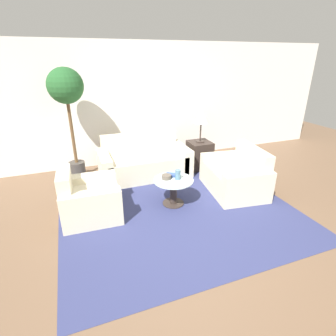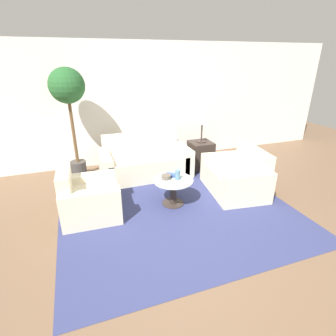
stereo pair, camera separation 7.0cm
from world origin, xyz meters
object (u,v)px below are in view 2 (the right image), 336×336
at_px(vase, 178,175).
at_px(bowl, 166,177).
at_px(sofa_main, 145,162).
at_px(potted_plant, 68,96).
at_px(coffee_table, 173,188).
at_px(book_stack, 171,175).
at_px(armchair, 87,200).
at_px(loveseat, 238,177).
at_px(table_lamp, 202,117).

bearing_deg(vase, bowl, 152.64).
xyz_separation_m(sofa_main, potted_plant, (-1.30, 0.28, 1.34)).
relative_size(coffee_table, book_stack, 3.23).
distance_m(sofa_main, bowl, 1.29).
distance_m(bowl, book_stack, 0.13).
xyz_separation_m(armchair, loveseat, (2.62, -0.06, 0.00)).
height_order(loveseat, vase, loveseat).
bearing_deg(book_stack, bowl, -116.84).
bearing_deg(potted_plant, table_lamp, -8.77).
distance_m(table_lamp, vase, 1.74).
height_order(potted_plant, bowl, potted_plant).
xyz_separation_m(potted_plant, vase, (1.50, -1.65, -1.09)).
bearing_deg(potted_plant, book_stack, -45.92).
relative_size(loveseat, vase, 8.14).
xyz_separation_m(armchair, bowl, (1.26, -0.04, 0.20)).
distance_m(coffee_table, vase, 0.25).
height_order(armchair, potted_plant, potted_plant).
distance_m(potted_plant, vase, 2.48).
distance_m(table_lamp, bowl, 1.80).
height_order(sofa_main, table_lamp, table_lamp).
bearing_deg(potted_plant, loveseat, -30.47).
distance_m(loveseat, coffee_table, 1.27).
relative_size(potted_plant, bowl, 13.23).
xyz_separation_m(loveseat, coffee_table, (-1.27, -0.05, 0.01)).
bearing_deg(armchair, potted_plant, 4.99).
relative_size(sofa_main, table_lamp, 2.60).
relative_size(sofa_main, potted_plant, 0.85).
relative_size(coffee_table, potted_plant, 0.31).
bearing_deg(sofa_main, book_stack, -83.48).
xyz_separation_m(loveseat, vase, (-1.19, -0.06, 0.25)).
bearing_deg(bowl, potted_plant, 130.50).
xyz_separation_m(potted_plant, book_stack, (1.44, -1.49, -1.15)).
relative_size(vase, book_stack, 0.80).
xyz_separation_m(table_lamp, bowl, (-1.20, -1.17, -0.65)).
height_order(loveseat, table_lamp, table_lamp).
height_order(table_lamp, vase, table_lamp).
bearing_deg(potted_plant, vase, -47.70).
bearing_deg(book_stack, table_lamp, 73.63).
height_order(table_lamp, bowl, table_lamp).
xyz_separation_m(loveseat, book_stack, (-1.25, 0.10, 0.19)).
distance_m(armchair, vase, 1.46).
bearing_deg(loveseat, potted_plant, -112.89).
relative_size(sofa_main, armchair, 2.06).
relative_size(armchair, bowl, 5.44).
bearing_deg(coffee_table, vase, -7.03).
bearing_deg(book_stack, potted_plant, 162.65).
xyz_separation_m(armchair, table_lamp, (2.46, 1.13, 0.86)).
xyz_separation_m(coffee_table, book_stack, (0.01, 0.15, 0.18)).
bearing_deg(armchair, loveseat, -88.90).
relative_size(armchair, coffee_table, 1.34).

